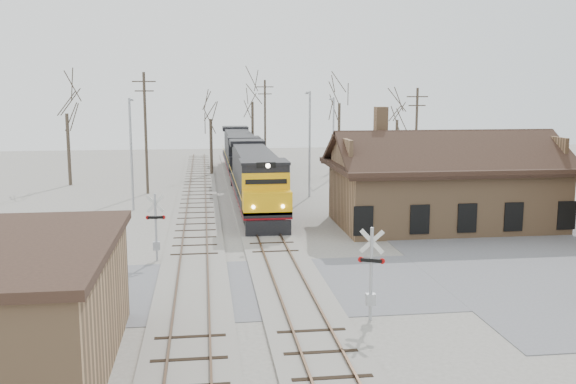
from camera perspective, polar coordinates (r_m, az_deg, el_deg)
ground at (r=30.27m, az=0.17°, el=-8.33°), size 140.00×140.00×0.00m
road at (r=30.26m, az=0.17°, el=-8.30°), size 60.00×9.00×0.03m
track_main at (r=44.70m, az=-2.41°, el=-2.50°), size 3.40×90.00×0.24m
track_siding at (r=44.54m, az=-8.19°, el=-2.63°), size 3.40×90.00×0.24m
depot at (r=44.11m, az=13.64°, el=0.18°), size 15.20×9.31×7.90m
locomotive_lead at (r=48.74m, az=-2.91°, el=1.25°), size 3.06×20.51×4.55m
locomotive_trailing at (r=69.34m, az=-4.31°, el=3.60°), size 3.06×20.51×4.31m
crossbuck_near at (r=25.69m, az=7.40°, el=-7.46°), size 1.01×0.51×3.77m
crossbuck_far at (r=34.80m, az=-11.65°, el=-3.24°), size 1.04×0.27×3.64m
streetlight_a at (r=49.42m, az=-13.76°, el=3.85°), size 0.25×2.04×8.42m
streetlight_b at (r=54.09m, az=1.91°, el=4.81°), size 0.25×2.04×8.90m
streetlight_c at (r=66.01m, az=4.03°, el=5.27°), size 0.25×2.04×8.20m
utility_pole_a at (r=56.97m, az=-12.54°, el=5.32°), size 2.00×0.24×10.50m
utility_pole_b at (r=74.82m, az=-2.05°, el=6.24°), size 2.00×0.24×10.09m
utility_pole_c at (r=60.12m, az=11.32°, el=4.91°), size 2.00×0.24×9.18m
tree_a at (r=63.96m, az=-19.13°, el=7.61°), size 4.53×4.53×11.11m
tree_b at (r=68.52m, az=-6.91°, el=7.26°), size 3.95×3.95×9.68m
tree_c at (r=77.95m, az=-3.19°, el=8.93°), size 5.03×5.03×12.32m
tree_d at (r=74.20m, az=4.60°, el=8.83°), size 4.97×4.97×12.19m
tree_e at (r=72.63m, az=9.69°, el=7.07°), size 3.78×3.78×9.27m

